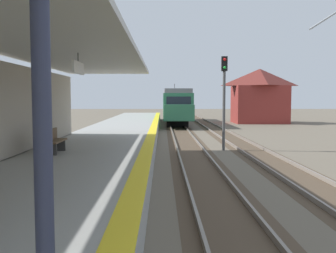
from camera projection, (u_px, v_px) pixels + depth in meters
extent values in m
cube|color=#999993|center=(88.00, 163.00, 14.71)|extent=(5.00, 80.00, 0.90)
cube|color=yellow|center=(146.00, 151.00, 14.71)|extent=(0.50, 80.00, 0.01)
cube|color=silver|center=(44.00, 40.00, 9.68)|extent=(4.40, 24.00, 0.16)
cylinder|color=#2D334C|center=(44.00, 187.00, 3.28)|extent=(0.16, 0.16, 4.27)
cube|color=white|center=(78.00, 68.00, 11.71)|extent=(0.08, 1.40, 0.36)
cylinder|color=#333333|center=(78.00, 57.00, 11.69)|extent=(0.03, 0.03, 0.27)
cube|color=#4C3D2D|center=(194.00, 158.00, 18.79)|extent=(2.34, 120.00, 0.01)
cube|color=slate|center=(179.00, 156.00, 18.78)|extent=(0.08, 120.00, 0.15)
cube|color=slate|center=(209.00, 156.00, 18.80)|extent=(0.08, 120.00, 0.15)
cube|color=#4C3D2D|center=(263.00, 158.00, 18.84)|extent=(2.34, 120.00, 0.01)
cube|color=slate|center=(249.00, 156.00, 18.82)|extent=(0.08, 120.00, 0.15)
cube|color=slate|center=(278.00, 156.00, 18.85)|extent=(0.08, 120.00, 0.15)
cube|color=#286647|center=(175.00, 106.00, 45.51)|extent=(2.90, 18.00, 2.70)
cube|color=slate|center=(175.00, 92.00, 45.40)|extent=(2.67, 18.00, 0.44)
cube|color=black|center=(179.00, 103.00, 36.49)|extent=(2.32, 0.06, 1.21)
cube|color=#286647|center=(179.00, 113.00, 35.77)|extent=(2.78, 1.60, 1.49)
cube|color=black|center=(188.00, 102.00, 45.50)|extent=(0.04, 15.84, 0.86)
cylinder|color=#333333|center=(175.00, 87.00, 48.94)|extent=(0.06, 0.06, 0.90)
cube|color=black|center=(177.00, 123.00, 39.80)|extent=(2.17, 2.20, 0.72)
cube|color=black|center=(174.00, 118.00, 51.47)|extent=(2.17, 2.20, 0.72)
cylinder|color=#4C4C4C|center=(224.00, 111.00, 21.40)|extent=(0.16, 0.16, 4.40)
cube|color=black|center=(224.00, 64.00, 21.22)|extent=(0.32, 0.24, 0.80)
sphere|color=red|center=(225.00, 59.00, 21.06)|extent=(0.16, 0.16, 0.16)
sphere|color=green|center=(225.00, 68.00, 21.09)|extent=(0.16, 0.16, 0.16)
cube|color=brown|center=(56.00, 141.00, 14.06)|extent=(0.44, 1.60, 0.06)
cube|color=brown|center=(50.00, 134.00, 14.04)|extent=(0.06, 1.60, 0.40)
cube|color=#333333|center=(51.00, 149.00, 13.48)|extent=(0.36, 0.08, 0.44)
cube|color=#333333|center=(60.00, 145.00, 14.67)|extent=(0.36, 0.08, 0.44)
cube|color=maroon|center=(259.00, 104.00, 45.75)|extent=(6.00, 4.80, 4.40)
pyramid|color=maroon|center=(260.00, 77.00, 45.51)|extent=(6.60, 5.28, 2.00)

